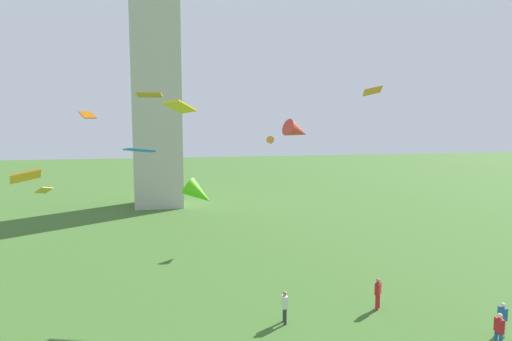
% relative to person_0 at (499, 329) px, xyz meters
% --- Properties ---
extents(person_0, '(0.34, 0.52, 1.71)m').
position_rel_person_0_xyz_m(person_0, '(0.00, 0.00, 0.00)').
color(person_0, '#235693').
rests_on(person_0, ground_plane).
extents(person_2, '(0.30, 0.52, 1.69)m').
position_rel_person_0_xyz_m(person_2, '(-8.80, 4.44, -0.01)').
color(person_2, '#2D3338').
rests_on(person_2, ground_plane).
extents(person_3, '(0.28, 0.50, 1.62)m').
position_rel_person_0_xyz_m(person_3, '(1.15, 1.13, -0.05)').
color(person_3, silver).
rests_on(person_3, ground_plane).
extents(person_4, '(0.50, 0.51, 1.74)m').
position_rel_person_0_xyz_m(person_4, '(-3.34, 5.06, 0.02)').
color(person_4, red).
rests_on(person_4, ground_plane).
extents(kite_flying_0, '(1.08, 1.37, 1.07)m').
position_rel_person_0_xyz_m(kite_flying_0, '(-5.44, 21.82, 7.49)').
color(kite_flying_0, orange).
extents(kite_flying_1, '(1.87, 1.59, 0.38)m').
position_rel_person_0_xyz_m(kite_flying_1, '(-16.07, 9.49, 7.68)').
color(kite_flying_1, blue).
extents(kite_flying_2, '(1.69, 1.27, 0.28)m').
position_rel_person_0_xyz_m(kite_flying_2, '(-15.56, 12.69, 11.00)').
color(kite_flying_2, '#C38A20').
extents(kite_flying_3, '(1.32, 1.45, 0.53)m').
position_rel_person_0_xyz_m(kite_flying_3, '(-19.97, 16.35, 9.78)').
color(kite_flying_3, '#B65B06').
extents(kite_flying_4, '(1.78, 1.59, 0.91)m').
position_rel_person_0_xyz_m(kite_flying_4, '(-22.45, 10.48, 6.22)').
color(kite_flying_4, orange).
extents(kite_flying_6, '(1.68, 1.67, 0.63)m').
position_rel_person_0_xyz_m(kite_flying_6, '(-13.88, 5.10, 10.02)').
color(kite_flying_6, yellow).
extents(kite_flying_7, '(2.24, 1.83, 1.82)m').
position_rel_person_0_xyz_m(kite_flying_7, '(-12.78, 8.82, 5.18)').
color(kite_flying_7, '#50CF15').
extents(kite_flying_9, '(1.06, 1.15, 0.64)m').
position_rel_person_0_xyz_m(kite_flying_9, '(-22.92, 15.77, 4.61)').
color(kite_flying_9, gold).
extents(kite_flying_10, '(1.36, 0.94, 0.68)m').
position_rel_person_0_xyz_m(kite_flying_10, '(-1.25, 10.67, 11.30)').
color(kite_flying_10, orange).
extents(kite_flying_11, '(2.02, 1.61, 1.49)m').
position_rel_person_0_xyz_m(kite_flying_11, '(-6.67, 9.66, 8.74)').
color(kite_flying_11, red).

